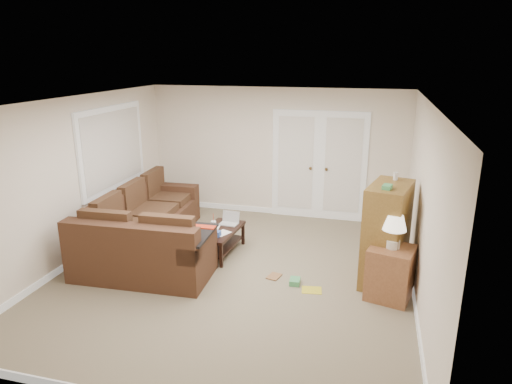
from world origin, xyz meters
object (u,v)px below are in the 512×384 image
(sectional_sofa, at_px, (146,233))
(tv_armoire, at_px, (386,234))
(coffee_table, at_px, (221,240))
(side_cabinet, at_px, (391,268))

(sectional_sofa, relative_size, tv_armoire, 1.96)
(coffee_table, height_order, tv_armoire, tv_armoire)
(sectional_sofa, xyz_separation_m, coffee_table, (1.14, 0.34, -0.13))
(coffee_table, height_order, side_cabinet, side_cabinet)
(sectional_sofa, bearing_deg, tv_armoire, -2.45)
(coffee_table, bearing_deg, tv_armoire, -3.27)
(side_cabinet, bearing_deg, sectional_sofa, -171.93)
(coffee_table, distance_m, side_cabinet, 2.71)
(tv_armoire, bearing_deg, side_cabinet, -66.48)
(sectional_sofa, bearing_deg, coffee_table, 14.16)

